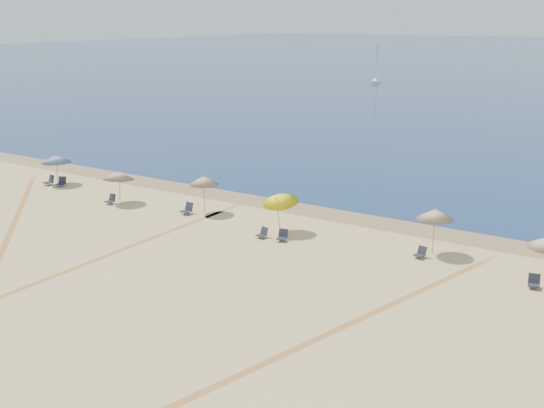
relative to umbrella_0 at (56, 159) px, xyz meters
The scene contains 16 objects.
wet_sand 19.52m from the umbrella_0, 12.62° to the left, with size 500.00×500.00×0.00m, color olive.
umbrella_0 is the anchor object (origin of this frame).
umbrella_1 7.73m from the umbrella_0, ahead, with size 2.12×2.15×2.27m.
umbrella_2 13.95m from the umbrella_0, ahead, with size 1.93×1.93×2.49m.
umbrella_3 20.12m from the umbrella_0, ahead, with size 2.10×2.17×2.58m.
umbrella_4 28.89m from the umbrella_0, ahead, with size 1.93×1.93×2.55m.
chair_0 1.72m from the umbrella_0, 125.68° to the right, with size 0.75×0.83×0.74m.
chair_1 1.80m from the umbrella_0, 19.38° to the right, with size 0.79×0.85×0.70m.
chair_2 7.67m from the umbrella_0, 13.04° to the right, with size 0.57×0.66×0.66m.
chair_3 13.31m from the umbrella_0, ahead, with size 0.67×0.76×0.73m.
chair_4 19.97m from the umbrella_0, ahead, with size 0.61×0.67×0.60m.
chair_5 21.16m from the umbrella_0, ahead, with size 0.65×0.73×0.65m.
chair_6 28.60m from the umbrella_0, ahead, with size 0.62×0.69×0.60m.
chair_7 34.43m from the umbrella_0, ahead, with size 0.65×0.72×0.64m.
sailboat_0 86.13m from the umbrella_0, 97.25° to the left, with size 2.92×4.95×7.20m.
tire_tracks 19.55m from the umbrella_0, 32.06° to the right, with size 58.29×40.47×0.00m.
Camera 1 is at (19.84, -11.62, 12.16)m, focal length 42.59 mm.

